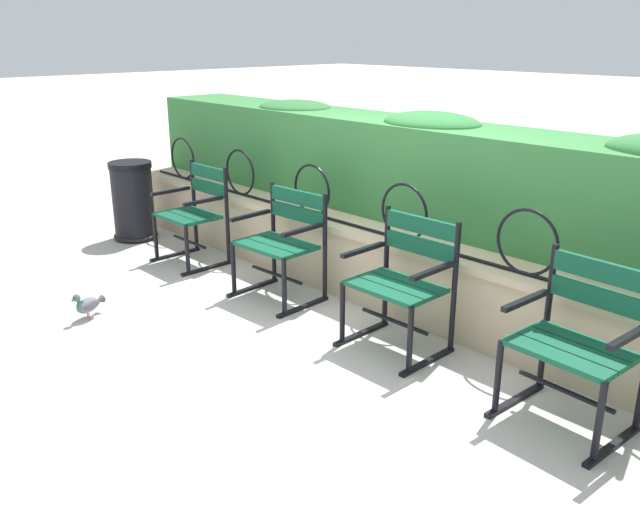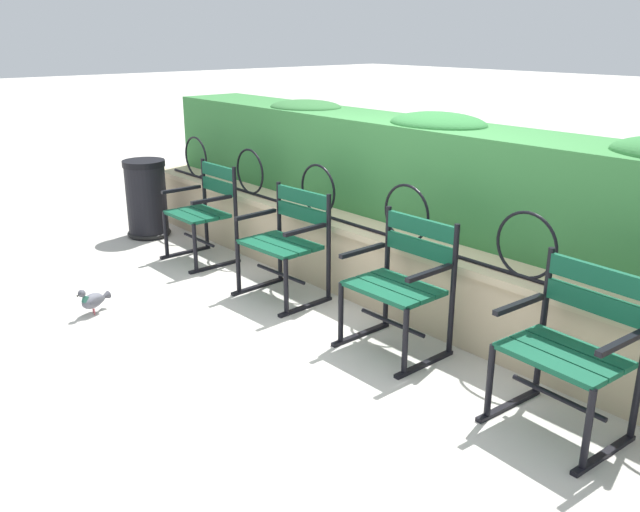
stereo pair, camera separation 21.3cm
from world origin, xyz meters
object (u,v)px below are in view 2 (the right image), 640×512
at_px(trash_bin, 147,200).
at_px(park_chair_centre_right, 402,281).
at_px(park_chair_centre_left, 287,240).
at_px(pigeon_near_chairs, 93,300).
at_px(park_chair_leftmost, 205,210).
at_px(park_chair_rightmost, 573,345).

bearing_deg(trash_bin, park_chair_centre_right, 1.59).
relative_size(park_chair_centre_left, park_chair_centre_right, 0.96).
bearing_deg(park_chair_centre_right, trash_bin, -178.41).
xyz_separation_m(park_chair_centre_left, park_chair_centre_right, (1.21, 0.00, 0.01)).
bearing_deg(pigeon_near_chairs, trash_bin, 142.16).
bearing_deg(park_chair_leftmost, park_chair_centre_right, 0.69).
bearing_deg(park_chair_leftmost, trash_bin, -176.30).
relative_size(park_chair_centre_left, pigeon_near_chairs, 3.00).
bearing_deg(park_chair_centre_right, park_chair_rightmost, -0.94).
bearing_deg(park_chair_centre_right, park_chair_centre_left, -179.79).
height_order(park_chair_leftmost, pigeon_near_chairs, park_chair_leftmost).
distance_m(park_chair_centre_left, trash_bin, 2.23).
height_order(park_chair_rightmost, pigeon_near_chairs, park_chair_rightmost).
relative_size(park_chair_centre_right, trash_bin, 1.13).
distance_m(park_chair_rightmost, trash_bin, 4.64).
xyz_separation_m(pigeon_near_chairs, trash_bin, (-1.59, 1.24, 0.26)).
relative_size(park_chair_centre_left, trash_bin, 1.09).
xyz_separation_m(park_chair_leftmost, park_chair_centre_left, (1.20, 0.02, -0.00)).
relative_size(park_chair_leftmost, trash_bin, 1.12).
xyz_separation_m(park_chair_centre_left, trash_bin, (-2.23, -0.09, -0.09)).
bearing_deg(park_chair_centre_left, park_chair_rightmost, -0.37).
relative_size(pigeon_near_chairs, trash_bin, 0.36).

